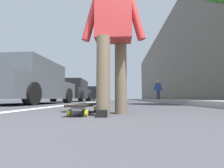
# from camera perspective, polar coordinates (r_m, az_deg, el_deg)

# --- Properties ---
(ground_plane) EXTENTS (80.00, 80.00, 0.00)m
(ground_plane) POSITION_cam_1_polar(r_m,az_deg,el_deg) (10.56, 1.72, -6.13)
(ground_plane) COLOR #38383D
(lane_stripe_white) EXTENTS (52.00, 0.16, 0.01)m
(lane_stripe_white) POSITION_cam_1_polar(r_m,az_deg,el_deg) (20.61, -0.95, -5.66)
(lane_stripe_white) COLOR silver
(lane_stripe_white) RESTS_ON ground
(sidewalk_curb) EXTENTS (52.00, 3.20, 0.13)m
(sidewalk_curb) POSITION_cam_1_polar(r_m,az_deg,el_deg) (18.86, 13.56, -5.38)
(sidewalk_curb) COLOR #9E9B93
(sidewalk_curb) RESTS_ON ground
(building_facade) EXTENTS (40.00, 1.20, 9.36)m
(building_facade) POSITION_cam_1_polar(r_m,az_deg,el_deg) (23.73, 17.58, 6.00)
(building_facade) COLOR #6E655A
(building_facade) RESTS_ON ground
(skateboard) EXTENTS (0.84, 0.20, 0.11)m
(skateboard) POSITION_cam_1_polar(r_m,az_deg,el_deg) (1.98, -9.56, -7.43)
(skateboard) COLOR yellow
(skateboard) RESTS_ON ground
(skater_person) EXTENTS (0.46, 0.72, 1.64)m
(skater_person) POSITION_cam_1_polar(r_m,az_deg,el_deg) (1.94, 0.34, 18.06)
(skater_person) COLOR brown
(skater_person) RESTS_ON ground
(parked_car_near) EXTENTS (4.25, 2.03, 1.47)m
(parked_car_near) POSITION_cam_1_polar(r_m,az_deg,el_deg) (6.43, -26.30, 0.07)
(parked_car_near) COLOR #4C5156
(parked_car_near) RESTS_ON ground
(parked_car_mid) EXTENTS (4.50, 2.02, 1.50)m
(parked_car_mid) POSITION_cam_1_polar(r_m,az_deg,el_deg) (11.92, -13.32, -2.38)
(parked_car_mid) COLOR black
(parked_car_mid) RESTS_ON ground
(parked_car_far) EXTENTS (4.04, 2.01, 1.47)m
(parked_car_far) POSITION_cam_1_polar(r_m,az_deg,el_deg) (18.08, -6.81, -3.48)
(parked_car_far) COLOR black
(parked_car_far) RESTS_ON ground
(parked_car_end) EXTENTS (4.08, 1.94, 1.46)m
(parked_car_end) POSITION_cam_1_polar(r_m,az_deg,el_deg) (24.16, -4.85, -3.93)
(parked_car_end) COLOR tan
(parked_car_end) RESTS_ON ground
(traffic_light) EXTENTS (0.33, 0.28, 4.62)m
(traffic_light) POSITION_cam_1_polar(r_m,az_deg,el_deg) (24.69, -1.21, 1.78)
(traffic_light) COLOR #2D2D2D
(traffic_light) RESTS_ON ground
(pedestrian_distant) EXTENTS (0.44, 0.68, 1.56)m
(pedestrian_distant) POSITION_cam_1_polar(r_m,az_deg,el_deg) (12.85, 15.66, -1.78)
(pedestrian_distant) COLOR #384260
(pedestrian_distant) RESTS_ON ground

